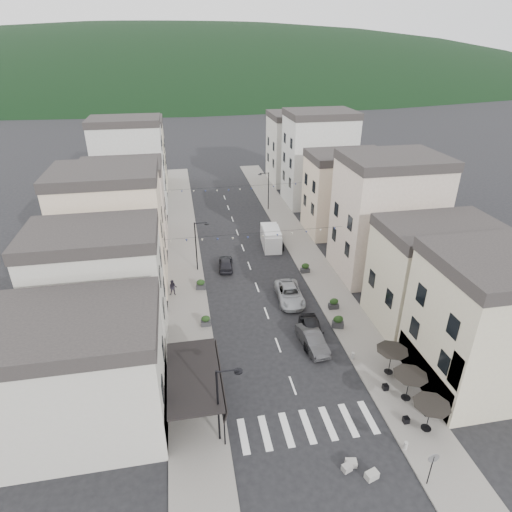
{
  "coord_description": "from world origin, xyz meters",
  "views": [
    {
      "loc": [
        -7.36,
        -18.08,
        23.96
      ],
      "look_at": [
        -0.01,
        21.6,
        3.5
      ],
      "focal_mm": 30.0,
      "sensor_mm": 36.0,
      "label": 1
    }
  ],
  "objects_px": {
    "parked_car_a": "(312,331)",
    "parked_car_d": "(273,239)",
    "parked_car_e": "(226,263)",
    "delivery_van": "(271,237)",
    "parked_car_c": "(290,294)",
    "pedestrian_b": "(173,288)",
    "pedestrian_a": "(185,363)",
    "parked_car_b": "(313,340)"
  },
  "relations": [
    {
      "from": "parked_car_c",
      "to": "parked_car_b",
      "type": "bearing_deg",
      "value": -86.1
    },
    {
      "from": "parked_car_b",
      "to": "parked_car_c",
      "type": "xyz_separation_m",
      "value": [
        -0.07,
        7.63,
        0.02
      ]
    },
    {
      "from": "parked_car_a",
      "to": "parked_car_b",
      "type": "bearing_deg",
      "value": -97.52
    },
    {
      "from": "parked_car_b",
      "to": "parked_car_e",
      "type": "distance_m",
      "value": 16.62
    },
    {
      "from": "parked_car_b",
      "to": "pedestrian_b",
      "type": "distance_m",
      "value": 15.87
    },
    {
      "from": "parked_car_c",
      "to": "parked_car_d",
      "type": "bearing_deg",
      "value": 88.34
    },
    {
      "from": "parked_car_e",
      "to": "pedestrian_a",
      "type": "bearing_deg",
      "value": 78.97
    },
    {
      "from": "pedestrian_b",
      "to": "parked_car_a",
      "type": "bearing_deg",
      "value": -32.21
    },
    {
      "from": "parked_car_e",
      "to": "pedestrian_a",
      "type": "height_order",
      "value": "pedestrian_a"
    },
    {
      "from": "parked_car_d",
      "to": "parked_car_e",
      "type": "relative_size",
      "value": 1.4
    },
    {
      "from": "parked_car_c",
      "to": "delivery_van",
      "type": "distance_m",
      "value": 13.01
    },
    {
      "from": "parked_car_d",
      "to": "delivery_van",
      "type": "distance_m",
      "value": 0.72
    },
    {
      "from": "pedestrian_a",
      "to": "pedestrian_b",
      "type": "relative_size",
      "value": 0.94
    },
    {
      "from": "parked_car_a",
      "to": "parked_car_d",
      "type": "height_order",
      "value": "parked_car_a"
    },
    {
      "from": "pedestrian_b",
      "to": "pedestrian_a",
      "type": "bearing_deg",
      "value": -80.1
    },
    {
      "from": "pedestrian_a",
      "to": "parked_car_c",
      "type": "bearing_deg",
      "value": 10.24
    },
    {
      "from": "parked_car_e",
      "to": "delivery_van",
      "type": "bearing_deg",
      "value": -135.88
    },
    {
      "from": "parked_car_e",
      "to": "parked_car_b",
      "type": "bearing_deg",
      "value": 116.48
    },
    {
      "from": "parked_car_c",
      "to": "pedestrian_b",
      "type": "bearing_deg",
      "value": 168.96
    },
    {
      "from": "parked_car_b",
      "to": "parked_car_d",
      "type": "xyz_separation_m",
      "value": [
        1.11,
        21.05,
        0.06
      ]
    },
    {
      "from": "parked_car_d",
      "to": "pedestrian_a",
      "type": "distance_m",
      "value": 25.34
    },
    {
      "from": "parked_car_a",
      "to": "parked_car_d",
      "type": "distance_m",
      "value": 19.97
    },
    {
      "from": "parked_car_a",
      "to": "pedestrian_a",
      "type": "distance_m",
      "value": 11.51
    },
    {
      "from": "parked_car_e",
      "to": "pedestrian_b",
      "type": "xyz_separation_m",
      "value": [
        -6.1,
        -4.99,
        0.32
      ]
    },
    {
      "from": "parked_car_d",
      "to": "pedestrian_b",
      "type": "distance_m",
      "value": 16.57
    },
    {
      "from": "pedestrian_a",
      "to": "parked_car_e",
      "type": "bearing_deg",
      "value": 43.71
    },
    {
      "from": "parked_car_c",
      "to": "parked_car_d",
      "type": "relative_size",
      "value": 0.99
    },
    {
      "from": "delivery_van",
      "to": "parked_car_c",
      "type": "bearing_deg",
      "value": -89.03
    },
    {
      "from": "parked_car_a",
      "to": "delivery_van",
      "type": "distance_m",
      "value": 19.52
    },
    {
      "from": "pedestrian_b",
      "to": "delivery_van",
      "type": "bearing_deg",
      "value": 44.56
    },
    {
      "from": "parked_car_d",
      "to": "delivery_van",
      "type": "xyz_separation_m",
      "value": [
        -0.32,
        -0.45,
        0.46
      ]
    },
    {
      "from": "delivery_van",
      "to": "parked_car_d",
      "type": "bearing_deg",
      "value": 59.8
    },
    {
      "from": "parked_car_d",
      "to": "pedestrian_b",
      "type": "relative_size",
      "value": 3.18
    },
    {
      "from": "parked_car_e",
      "to": "delivery_van",
      "type": "height_order",
      "value": "delivery_van"
    },
    {
      "from": "parked_car_d",
      "to": "parked_car_b",
      "type": "bearing_deg",
      "value": -91.12
    },
    {
      "from": "parked_car_e",
      "to": "parked_car_c",
      "type": "bearing_deg",
      "value": 131.54
    },
    {
      "from": "parked_car_d",
      "to": "pedestrian_b",
      "type": "height_order",
      "value": "pedestrian_b"
    },
    {
      "from": "parked_car_c",
      "to": "parked_car_d",
      "type": "distance_m",
      "value": 13.47
    },
    {
      "from": "parked_car_b",
      "to": "parked_car_e",
      "type": "relative_size",
      "value": 1.14
    },
    {
      "from": "parked_car_a",
      "to": "pedestrian_a",
      "type": "relative_size",
      "value": 2.94
    },
    {
      "from": "parked_car_c",
      "to": "parked_car_e",
      "type": "distance_m",
      "value": 9.76
    },
    {
      "from": "delivery_van",
      "to": "pedestrian_a",
      "type": "relative_size",
      "value": 3.38
    }
  ]
}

